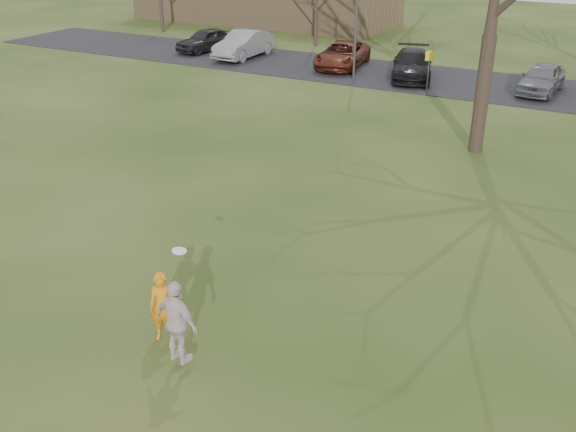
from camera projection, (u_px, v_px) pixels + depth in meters
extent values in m
plane|color=#1E380F|center=(194.00, 360.00, 12.99)|extent=(120.00, 120.00, 0.00)
cube|color=black|center=(482.00, 85.00, 32.94)|extent=(62.00, 6.50, 0.04)
imported|color=orange|center=(163.00, 307.00, 13.32)|extent=(0.67, 0.57, 1.55)
imported|color=black|center=(206.00, 40.00, 40.34)|extent=(2.65, 4.35, 1.38)
imported|color=gray|center=(244.00, 44.00, 38.60)|extent=(1.75, 4.77, 1.56)
imported|color=#572014|center=(342.00, 55.00, 36.33)|extent=(2.93, 5.17, 1.36)
imported|color=black|center=(412.00, 65.00, 33.94)|extent=(3.30, 5.22, 1.41)
imported|color=slate|center=(542.00, 78.00, 31.28)|extent=(1.96, 4.20, 1.39)
imported|color=beige|center=(177.00, 323.00, 12.31)|extent=(1.09, 0.59, 1.76)
cylinder|color=white|center=(179.00, 251.00, 11.78)|extent=(0.27, 0.27, 0.07)
cylinder|color=#47474C|center=(356.00, 23.00, 32.21)|extent=(0.12, 0.12, 6.00)
cylinder|color=#47474C|center=(428.00, 74.00, 30.97)|extent=(0.06, 0.06, 2.00)
cube|color=yellow|center=(430.00, 56.00, 30.61)|extent=(0.35, 0.35, 0.45)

